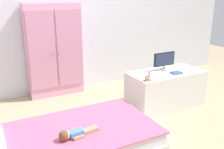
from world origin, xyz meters
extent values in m
cube|color=tan|center=(0.00, 0.00, -0.01)|extent=(10.00, 10.00, 0.02)
cube|color=silver|center=(0.00, 1.57, 1.35)|extent=(6.40, 0.05, 2.70)
cube|color=silver|center=(-0.50, -0.13, 0.17)|extent=(1.72, 0.88, 0.13)
cube|color=#D65B84|center=(-0.50, -0.13, 0.24)|extent=(1.75, 0.91, 0.02)
cube|color=#4C84C6|center=(-0.44, -0.25, 0.27)|extent=(0.14, 0.10, 0.06)
cube|color=tan|center=(-0.30, -0.22, 0.26)|extent=(0.16, 0.06, 0.04)
cube|color=tan|center=(-0.29, -0.25, 0.26)|extent=(0.16, 0.06, 0.04)
cube|color=tan|center=(-0.44, -0.20, 0.26)|extent=(0.10, 0.04, 0.03)
cube|color=tan|center=(-0.43, -0.31, 0.26)|extent=(0.10, 0.04, 0.03)
sphere|color=tan|center=(-0.54, -0.27, 0.29)|extent=(0.09, 0.09, 0.09)
sphere|color=brown|center=(-0.55, -0.27, 0.29)|extent=(0.10, 0.10, 0.10)
cube|color=#E599BC|center=(-0.15, 1.43, 0.68)|extent=(0.80, 0.21, 1.36)
cube|color=#C986A6|center=(-0.35, 1.31, 0.71)|extent=(0.38, 0.02, 1.11)
cube|color=#C986A6|center=(0.05, 1.31, 0.71)|extent=(0.38, 0.02, 1.11)
sphere|color=gold|center=(-0.19, 1.29, 0.68)|extent=(0.02, 0.02, 0.02)
sphere|color=gold|center=(-0.11, 1.29, 0.68)|extent=(0.02, 0.02, 0.02)
cube|color=silver|center=(1.04, 0.32, 0.24)|extent=(1.01, 0.50, 0.49)
cylinder|color=#99999E|center=(1.06, 0.40, 0.49)|extent=(0.10, 0.10, 0.01)
cylinder|color=#99999E|center=(1.06, 0.40, 0.52)|extent=(0.02, 0.02, 0.05)
cube|color=black|center=(1.06, 0.40, 0.64)|extent=(0.32, 0.02, 0.18)
cube|color=#28334C|center=(1.06, 0.39, 0.64)|extent=(0.30, 0.01, 0.16)
cube|color=#8E6642|center=(0.61, 0.15, 0.49)|extent=(0.09, 0.01, 0.01)
cube|color=#8E6642|center=(0.61, 0.13, 0.49)|extent=(0.09, 0.01, 0.01)
cube|color=tan|center=(0.61, 0.14, 0.54)|extent=(0.06, 0.03, 0.03)
cylinder|color=tan|center=(0.63, 0.15, 0.51)|extent=(0.01, 0.01, 0.02)
cylinder|color=tan|center=(0.63, 0.13, 0.51)|extent=(0.01, 0.01, 0.02)
cylinder|color=tan|center=(0.59, 0.15, 0.51)|extent=(0.01, 0.01, 0.02)
cylinder|color=tan|center=(0.59, 0.13, 0.51)|extent=(0.01, 0.01, 0.02)
cylinder|color=tan|center=(0.63, 0.14, 0.56)|extent=(0.02, 0.02, 0.02)
sphere|color=tan|center=(0.63, 0.14, 0.58)|extent=(0.03, 0.03, 0.03)
cube|color=blue|center=(1.12, 0.20, 0.50)|extent=(0.14, 0.11, 0.02)
camera|label=1|loc=(-1.09, -2.21, 1.50)|focal=40.84mm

